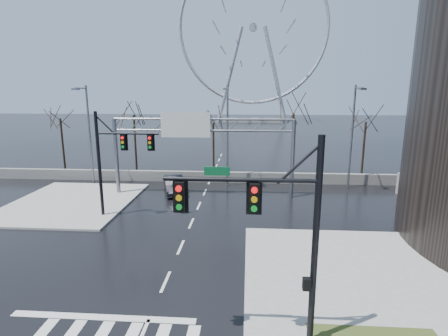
# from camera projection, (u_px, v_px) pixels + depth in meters

# --- Properties ---
(ground) EXTENTS (260.00, 260.00, 0.00)m
(ground) POSITION_uv_depth(u_px,v_px,m) (166.00, 282.00, 17.63)
(ground) COLOR black
(ground) RESTS_ON ground
(sidewalk_right_ext) EXTENTS (12.00, 10.00, 0.15)m
(sidewalk_right_ext) POSITION_uv_depth(u_px,v_px,m) (356.00, 268.00, 18.87)
(sidewalk_right_ext) COLOR gray
(sidewalk_right_ext) RESTS_ON ground
(sidewalk_far) EXTENTS (10.00, 12.00, 0.15)m
(sidewalk_far) POSITION_uv_depth(u_px,v_px,m) (72.00, 202.00, 30.05)
(sidewalk_far) COLOR gray
(sidewalk_far) RESTS_ON ground
(barrier_wall) EXTENTS (52.00, 0.50, 1.10)m
(barrier_wall) POSITION_uv_depth(u_px,v_px,m) (209.00, 177.00, 36.99)
(barrier_wall) COLOR slate
(barrier_wall) RESTS_ON ground
(signal_mast_near) EXTENTS (5.52, 0.41, 8.00)m
(signal_mast_near) POSITION_uv_depth(u_px,v_px,m) (278.00, 223.00, 12.29)
(signal_mast_near) COLOR black
(signal_mast_near) RESTS_ON ground
(signal_mast_far) EXTENTS (4.72, 0.41, 8.00)m
(signal_mast_far) POSITION_uv_depth(u_px,v_px,m) (113.00, 155.00, 25.72)
(signal_mast_far) COLOR black
(signal_mast_far) RESTS_ON ground
(sign_gantry) EXTENTS (16.36, 0.40, 7.60)m
(sign_gantry) POSITION_uv_depth(u_px,v_px,m) (198.00, 140.00, 31.11)
(sign_gantry) COLOR slate
(sign_gantry) RESTS_ON ground
(streetlight_left) EXTENTS (0.50, 2.55, 10.00)m
(streetlight_left) POSITION_uv_depth(u_px,v_px,m) (88.00, 127.00, 34.88)
(streetlight_left) COLOR slate
(streetlight_left) RESTS_ON ground
(streetlight_mid) EXTENTS (0.50, 2.55, 10.00)m
(streetlight_mid) POSITION_uv_depth(u_px,v_px,m) (227.00, 128.00, 33.92)
(streetlight_mid) COLOR slate
(streetlight_mid) RESTS_ON ground
(streetlight_right) EXTENTS (0.50, 2.55, 10.00)m
(streetlight_right) POSITION_uv_depth(u_px,v_px,m) (353.00, 129.00, 33.09)
(streetlight_right) COLOR slate
(streetlight_right) RESTS_ON ground
(tree_far_left) EXTENTS (3.50, 3.50, 7.00)m
(tree_far_left) POSITION_uv_depth(u_px,v_px,m) (61.00, 125.00, 41.04)
(tree_far_left) COLOR black
(tree_far_left) RESTS_ON ground
(tree_left) EXTENTS (3.75, 3.75, 7.50)m
(tree_left) POSITION_uv_depth(u_px,v_px,m) (134.00, 122.00, 39.85)
(tree_left) COLOR black
(tree_left) RESTS_ON ground
(tree_center) EXTENTS (3.25, 3.25, 6.50)m
(tree_center) POSITION_uv_depth(u_px,v_px,m) (213.00, 129.00, 40.38)
(tree_center) COLOR black
(tree_center) RESTS_ON ground
(tree_right) EXTENTS (3.90, 3.90, 7.80)m
(tree_right) POSITION_uv_depth(u_px,v_px,m) (293.00, 121.00, 38.57)
(tree_right) COLOR black
(tree_right) RESTS_ON ground
(tree_far_right) EXTENTS (3.40, 3.40, 6.80)m
(tree_far_right) POSITION_uv_depth(u_px,v_px,m) (365.00, 128.00, 38.68)
(tree_far_right) COLOR black
(tree_far_right) RESTS_ON ground
(ferris_wheel) EXTENTS (45.00, 6.00, 50.91)m
(ferris_wheel) POSITION_uv_depth(u_px,v_px,m) (253.00, 34.00, 104.21)
(ferris_wheel) COLOR gray
(ferris_wheel) RESTS_ON ground
(car) EXTENTS (3.00, 5.09, 1.58)m
(car) POSITION_uv_depth(u_px,v_px,m) (174.00, 184.00, 32.98)
(car) COLOR black
(car) RESTS_ON ground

